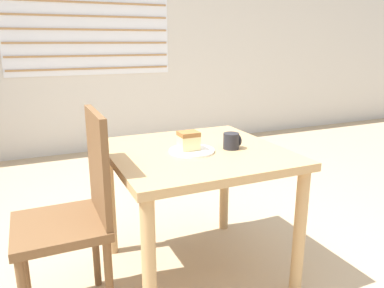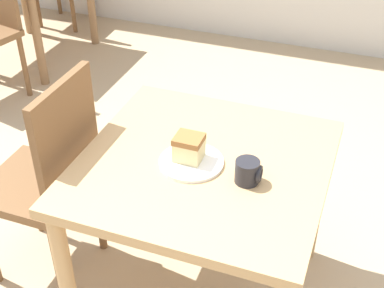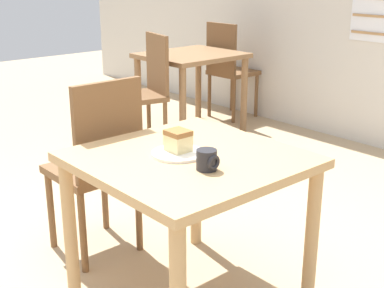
# 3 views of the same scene
# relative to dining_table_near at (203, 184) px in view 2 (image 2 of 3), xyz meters

# --- Properties ---
(dining_table_near) EXTENTS (0.86, 0.86, 0.71)m
(dining_table_near) POSITION_rel_dining_table_near_xyz_m (0.00, 0.00, 0.00)
(dining_table_near) COLOR tan
(dining_table_near) RESTS_ON ground_plane
(chair_near_window) EXTENTS (0.40, 0.40, 0.95)m
(chair_near_window) POSITION_rel_dining_table_near_xyz_m (-0.62, -0.07, -0.08)
(chair_near_window) COLOR brown
(chair_near_window) RESTS_ON ground_plane
(plate) EXTENTS (0.23, 0.23, 0.01)m
(plate) POSITION_rel_dining_table_near_xyz_m (-0.04, -0.03, 0.11)
(plate) COLOR white
(plate) RESTS_ON dining_table_near
(cake_slice) EXTENTS (0.10, 0.09, 0.09)m
(cake_slice) POSITION_rel_dining_table_near_xyz_m (-0.05, -0.02, 0.16)
(cake_slice) COLOR beige
(cake_slice) RESTS_ON plate
(coffee_mug) EXTENTS (0.09, 0.08, 0.08)m
(coffee_mug) POSITION_rel_dining_table_near_xyz_m (0.18, -0.06, 0.15)
(coffee_mug) COLOR #232328
(coffee_mug) RESTS_ON dining_table_near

